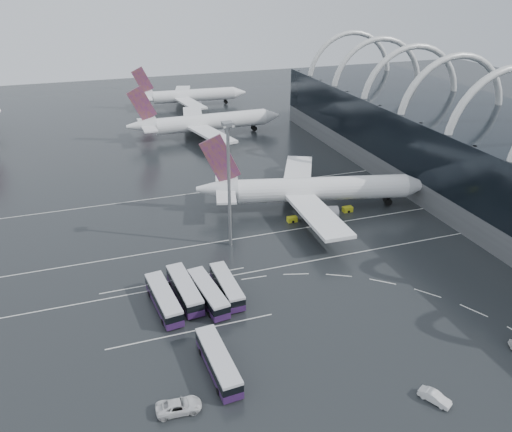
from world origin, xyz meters
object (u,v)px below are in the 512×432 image
object	(u,v)px
gse_cart_belly_b	(335,181)
floodlight_mast	(229,171)
van_curve_c	(435,397)
gse_cart_belly_d	(352,188)
bus_row_far_b	(218,362)
bus_row_near_b	(185,289)
bus_row_near_a	(164,299)
airliner_main	(311,190)
gse_cart_belly_c	(292,219)
bus_row_near_c	(208,293)
bus_row_near_d	(227,286)
gse_cart_belly_a	(348,209)
airliner_gate_c	(188,96)
gse_cart_belly_e	(316,192)
van_curve_a	(179,406)
airliner_gate_b	(204,123)

from	to	relation	value
gse_cart_belly_b	floodlight_mast	bearing A→B (deg)	-147.18
van_curve_c	gse_cart_belly_d	bearing A→B (deg)	40.88
bus_row_far_b	bus_row_near_b	bearing A→B (deg)	-0.63
bus_row_near_a	bus_row_far_b	size ratio (longest dim) A/B	1.03
airliner_main	gse_cart_belly_c	xyz separation A→B (m)	(-7.18, -5.70, -4.32)
bus_row_near_c	bus_row_near_d	world-z (taller)	bus_row_near_c
van_curve_c	gse_cart_belly_a	xyz separation A→B (m)	(17.69, 58.07, -0.08)
bus_row_far_b	gse_cart_belly_d	distance (m)	75.51
airliner_gate_c	bus_row_far_b	bearing A→B (deg)	-97.53
gse_cart_belly_a	gse_cart_belly_b	distance (m)	18.40
airliner_gate_c	bus_row_near_d	world-z (taller)	airliner_gate_c
bus_row_near_d	gse_cart_belly_b	distance (m)	60.19
bus_row_near_c	floodlight_mast	distance (m)	25.99
bus_row_near_a	gse_cart_belly_c	xyz separation A→B (m)	(34.36, 24.03, -1.25)
bus_row_near_d	floodlight_mast	size ratio (longest dim) A/B	0.48
airliner_gate_c	floodlight_mast	distance (m)	127.05
airliner_gate_c	bus_row_far_b	size ratio (longest dim) A/B	3.69
bus_row_near_d	bus_row_far_b	distance (m)	19.76
gse_cart_belly_a	bus_row_near_b	bearing A→B (deg)	-153.16
airliner_main	airliner_gate_c	size ratio (longest dim) A/B	1.15
bus_row_near_b	gse_cart_belly_e	bearing A→B (deg)	-55.25
airliner_main	bus_row_near_d	xyz separation A→B (m)	(-29.92, -29.25, -3.21)
bus_row_near_d	van_curve_a	size ratio (longest dim) A/B	2.11
airliner_gate_c	gse_cart_belly_a	bearing A→B (deg)	-80.00
van_curve_a	gse_cart_belly_a	world-z (taller)	van_curve_a
airliner_gate_b	gse_cart_belly_d	world-z (taller)	airliner_gate_b
bus_row_far_b	van_curve_a	size ratio (longest dim) A/B	2.22
bus_row_far_b	gse_cart_belly_a	xyz separation A→B (m)	(44.42, 42.84, -1.17)
bus_row_near_a	gse_cart_belly_a	xyz separation A→B (m)	(49.45, 24.70, -1.22)
floodlight_mast	gse_cart_belly_b	xyz separation A→B (m)	(37.53, 24.20, -16.54)
bus_row_far_b	van_curve_a	xyz separation A→B (m)	(-6.98, -5.52, -0.97)
bus_row_near_d	gse_cart_belly_d	bearing A→B (deg)	-53.26
bus_row_near_d	gse_cart_belly_a	xyz separation A→B (m)	(37.82, 24.22, -1.08)
bus_row_near_c	gse_cart_belly_c	world-z (taller)	bus_row_near_c
van_curve_c	gse_cart_belly_b	distance (m)	79.10
gse_cart_belly_d	airliner_main	bearing A→B (deg)	-156.47
bus_row_near_b	van_curve_c	bearing A→B (deg)	-146.73
airliner_main	van_curve_c	world-z (taller)	airliner_main
airliner_gate_c	gse_cart_belly_d	distance (m)	109.24
bus_row_near_a	van_curve_c	distance (m)	46.08
bus_row_near_a	gse_cart_belly_d	size ratio (longest dim) A/B	6.77
bus_row_far_b	gse_cart_belly_e	size ratio (longest dim) A/B	6.63
bus_row_near_c	gse_cart_belly_a	world-z (taller)	bus_row_near_c
bus_row_near_d	gse_cart_belly_c	bearing A→B (deg)	-45.64
airliner_gate_c	gse_cart_belly_a	world-z (taller)	airliner_gate_c
bus_row_far_b	gse_cart_belly_b	size ratio (longest dim) A/B	6.42
bus_row_far_b	gse_cart_belly_c	size ratio (longest dim) A/B	5.92
bus_row_near_b	gse_cart_belly_c	bearing A→B (deg)	-58.65
airliner_gate_b	gse_cart_belly_a	xyz separation A→B (m)	(18.65, -73.01, -4.24)
bus_row_near_a	bus_row_near_d	world-z (taller)	bus_row_near_a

